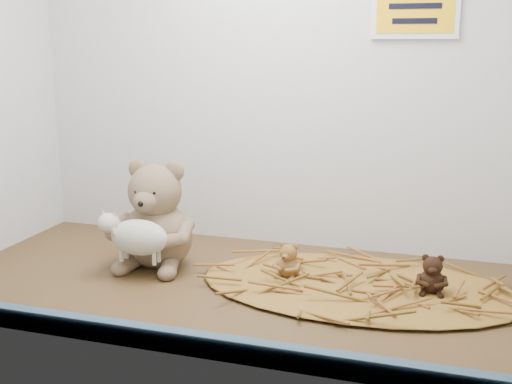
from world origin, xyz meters
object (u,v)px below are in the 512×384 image
(main_teddy, at_px, (157,213))
(mini_teddy_brown, at_px, (432,272))
(toy_lamb, at_px, (139,237))
(mini_teddy_tan, at_px, (289,259))

(main_teddy, height_order, mini_teddy_brown, main_teddy)
(main_teddy, xyz_separation_m, toy_lamb, (0.00, -0.08, -0.03))
(mini_teddy_tan, bearing_deg, main_teddy, -172.46)
(toy_lamb, height_order, mini_teddy_brown, toy_lamb)
(toy_lamb, bearing_deg, mini_teddy_tan, 13.87)
(main_teddy, distance_m, mini_teddy_tan, 0.31)
(main_teddy, distance_m, mini_teddy_brown, 0.58)
(mini_teddy_tan, distance_m, mini_teddy_brown, 0.28)
(main_teddy, bearing_deg, mini_teddy_tan, -4.81)
(main_teddy, bearing_deg, mini_teddy_brown, -3.91)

